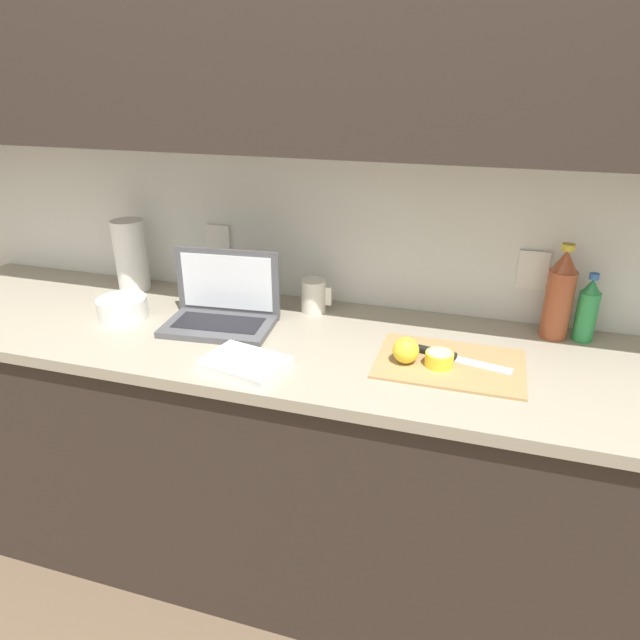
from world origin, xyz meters
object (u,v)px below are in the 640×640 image
paper_towel_roll (131,255)px  laptop (222,308)px  cutting_board (450,364)px  bowl_white (122,308)px  measuring_cup (314,296)px  bottle_oil_tall (587,310)px  lemon_half_cut (439,359)px  bottle_green_soda (559,295)px  knife (448,355)px  lemon_whole_beside (406,350)px

paper_towel_roll → laptop: bearing=-23.1°
cutting_board → bowl_white: bearing=179.0°
laptop → measuring_cup: (0.25, 0.18, -0.00)m
bottle_oil_tall → paper_towel_roll: size_ratio=0.82×
lemon_half_cut → bottle_green_soda: bearing=44.6°
measuring_cup → lemon_half_cut: bearing=-31.9°
knife → bowl_white: 1.04m
knife → lemon_half_cut: bearing=-97.9°
measuring_cup → bowl_white: bearing=-158.2°
lemon_half_cut → paper_towel_roll: size_ratio=0.30×
paper_towel_roll → knife: bearing=-11.3°
knife → cutting_board: bearing=-58.2°
bottle_oil_tall → paper_towel_roll: 1.53m
paper_towel_roll → lemon_half_cut: bearing=-14.0°
cutting_board → bottle_green_soda: bearing=44.8°
knife → bowl_white: size_ratio=1.66×
lemon_half_cut → bottle_oil_tall: (0.39, 0.31, 0.07)m
knife → lemon_whole_beside: (-0.11, -0.06, 0.03)m
lemon_half_cut → measuring_cup: bearing=148.1°
lemon_half_cut → bottle_oil_tall: bottle_oil_tall is taller
knife → measuring_cup: bearing=166.0°
lemon_whole_beside → lemon_half_cut: bearing=4.9°
cutting_board → bottle_green_soda: size_ratio=1.37×
lemon_whole_beside → paper_towel_roll: 1.09m
bottle_oil_tall → bowl_white: (-1.42, -0.26, -0.06)m
cutting_board → bottle_oil_tall: bottle_oil_tall is taller
measuring_cup → paper_towel_roll: bearing=179.3°
lemon_half_cut → bottle_green_soda: 0.45m
measuring_cup → bottle_green_soda: bearing=2.2°
lemon_whole_beside → bowl_white: (-0.93, 0.05, -0.01)m
cutting_board → lemon_whole_beside: bearing=-163.9°
laptop → bowl_white: size_ratio=2.24×
cutting_board → lemon_half_cut: bearing=-137.0°
laptop → bowl_white: 0.34m
paper_towel_roll → cutting_board: bearing=-12.5°
lemon_half_cut → bowl_white: bowl_white is taller
cutting_board → measuring_cup: 0.54m
lemon_whole_beside → knife: bearing=28.9°
bowl_white → paper_towel_roll: 0.28m
lemon_whole_beside → bowl_white: 0.94m
bottle_green_soda → laptop: bearing=-168.0°
bottle_green_soda → bowl_white: 1.36m
bottle_green_soda → paper_towel_roll: bottle_green_soda is taller
bowl_white → cutting_board: bearing=-1.0°
lemon_whole_beside → bottle_oil_tall: 0.58m
knife → bowl_white: bowl_white is taller
laptop → cutting_board: laptop is taller
cutting_board → lemon_whole_beside: (-0.12, -0.03, 0.04)m
cutting_board → bowl_white: (-1.05, 0.02, 0.03)m
knife → lemon_half_cut: size_ratio=3.43×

